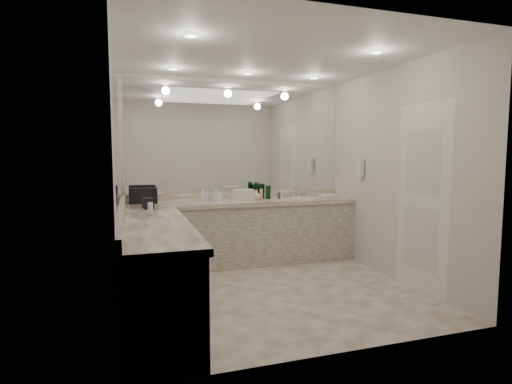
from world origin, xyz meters
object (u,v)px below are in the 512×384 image
object	(u,v)px
hand_towel	(328,196)
sink	(305,198)
wall_phone	(360,168)
soap_bottle_b	(216,194)
cream_cosmetic_case	(243,195)
soap_bottle_c	(256,195)
soap_bottle_a	(203,194)
black_toiletry_bag	(143,196)

from	to	relation	value
hand_towel	sink	bearing A→B (deg)	171.56
wall_phone	hand_towel	size ratio (longest dim) A/B	0.95
sink	soap_bottle_b	distance (m)	1.33
sink	cream_cosmetic_case	world-z (taller)	cream_cosmetic_case
sink	hand_towel	xyz separation A→B (m)	(0.36, -0.05, 0.03)
hand_towel	soap_bottle_b	world-z (taller)	soap_bottle_b
cream_cosmetic_case	soap_bottle_c	distance (m)	0.19
wall_phone	cream_cosmetic_case	size ratio (longest dim) A/B	0.89
wall_phone	soap_bottle_a	distance (m)	2.21
black_toiletry_bag	soap_bottle_c	bearing A→B (deg)	-3.05
cream_cosmetic_case	soap_bottle_c	bearing A→B (deg)	-6.89
hand_towel	soap_bottle_b	size ratio (longest dim) A/B	1.31
cream_cosmetic_case	soap_bottle_b	size ratio (longest dim) A/B	1.40
sink	soap_bottle_b	size ratio (longest dim) A/B	2.29
sink	black_toiletry_bag	distance (m)	2.29
wall_phone	soap_bottle_c	distance (m)	1.49
soap_bottle_a	soap_bottle_b	xyz separation A→B (m)	(0.17, -0.10, 0.01)
soap_bottle_c	soap_bottle_a	bearing A→B (deg)	171.25
wall_phone	soap_bottle_b	distance (m)	2.02
black_toiletry_bag	cream_cosmetic_case	xyz separation A→B (m)	(1.34, -0.08, -0.02)
soap_bottle_b	black_toiletry_bag	bearing A→B (deg)	175.95
wall_phone	soap_bottle_c	bearing A→B (deg)	160.76
soap_bottle_a	soap_bottle_c	world-z (taller)	soap_bottle_a
sink	soap_bottle_a	size ratio (longest dim) A/B	2.42
hand_towel	soap_bottle_a	xyz separation A→B (m)	(-1.85, 0.14, 0.07)
soap_bottle_a	cream_cosmetic_case	bearing A→B (deg)	-11.06
black_toiletry_bag	soap_bottle_b	world-z (taller)	black_toiletry_bag
soap_bottle_a	sink	bearing A→B (deg)	-3.40
cream_cosmetic_case	hand_towel	size ratio (longest dim) A/B	1.07
cream_cosmetic_case	sink	bearing A→B (deg)	-3.93
wall_phone	hand_towel	bearing A→B (deg)	118.91
wall_phone	sink	bearing A→B (deg)	140.43
cream_cosmetic_case	soap_bottle_a	xyz separation A→B (m)	(-0.55, 0.11, 0.01)
sink	black_toiletry_bag	bearing A→B (deg)	178.58
sink	hand_towel	size ratio (longest dim) A/B	1.75
black_toiletry_bag	hand_towel	world-z (taller)	black_toiletry_bag
sink	soap_bottle_c	size ratio (longest dim) A/B	3.04
sink	hand_towel	bearing A→B (deg)	-8.44
sink	wall_phone	xyz separation A→B (m)	(0.61, -0.50, 0.46)
soap_bottle_b	soap_bottle_c	bearing A→B (deg)	-1.35
sink	soap_bottle_b	world-z (taller)	soap_bottle_b
soap_bottle_a	soap_bottle_c	distance (m)	0.75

